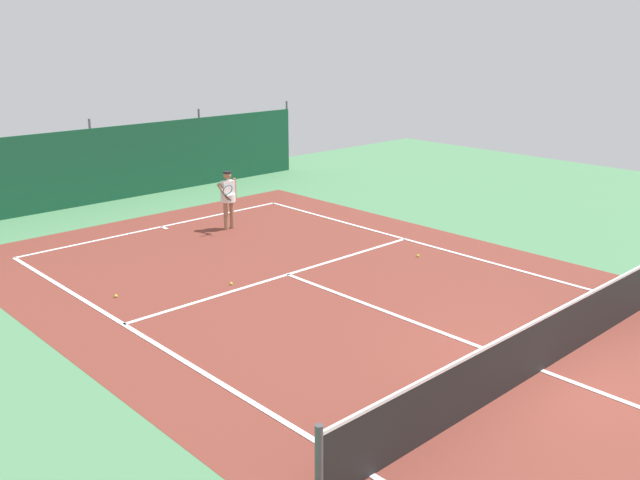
% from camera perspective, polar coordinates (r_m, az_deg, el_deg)
% --- Properties ---
extents(ground_plane, '(36.00, 36.00, 0.00)m').
position_cam_1_polar(ground_plane, '(12.25, 17.58, -10.12)').
color(ground_plane, '#4C8456').
extents(court_surface, '(11.02, 26.60, 0.01)m').
position_cam_1_polar(court_surface, '(12.25, 17.58, -10.11)').
color(court_surface, brown).
rests_on(court_surface, ground).
extents(tennis_net, '(10.12, 0.10, 1.10)m').
position_cam_1_polar(tennis_net, '(12.03, 17.80, -7.95)').
color(tennis_net, black).
rests_on(tennis_net, ground).
extents(back_fence, '(16.30, 0.98, 2.70)m').
position_cam_1_polar(back_fence, '(23.96, -18.32, 4.63)').
color(back_fence, '#14472D').
rests_on(back_fence, ground).
extents(tennis_player, '(0.73, 0.75, 1.64)m').
position_cam_1_polar(tennis_player, '(19.54, -7.50, 3.61)').
color(tennis_player, '#9E7051').
rests_on(tennis_player, ground).
extents(tennis_ball_near_player, '(0.07, 0.07, 0.07)m').
position_cam_1_polar(tennis_ball_near_player, '(17.37, 8.00, -1.28)').
color(tennis_ball_near_player, '#CCDB33').
rests_on(tennis_ball_near_player, ground).
extents(tennis_ball_midcourt, '(0.07, 0.07, 0.07)m').
position_cam_1_polar(tennis_ball_midcourt, '(15.48, -7.26, -3.55)').
color(tennis_ball_midcourt, '#CCDB33').
rests_on(tennis_ball_midcourt, ground).
extents(tennis_ball_by_sideline, '(0.07, 0.07, 0.07)m').
position_cam_1_polar(tennis_ball_by_sideline, '(15.27, -16.31, -4.40)').
color(tennis_ball_by_sideline, '#CCDB33').
rests_on(tennis_ball_by_sideline, ground).
extents(parked_car, '(2.05, 4.22, 1.68)m').
position_cam_1_polar(parked_car, '(25.53, -23.30, 5.21)').
color(parked_car, silver).
rests_on(parked_car, ground).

